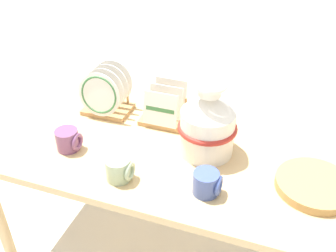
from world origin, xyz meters
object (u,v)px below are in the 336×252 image
(mug_sage_glaze, at_px, (119,169))
(mug_plum_glaze, at_px, (68,140))
(ceramic_vase, at_px, (208,123))
(dish_rack_square_plates, at_px, (166,112))
(mug_cobalt_glaze, at_px, (207,183))
(dish_rack_round_plates, at_px, (106,96))
(wicker_charger_stack, at_px, (314,185))

(mug_sage_glaze, bearing_deg, mug_plum_glaze, 160.82)
(mug_sage_glaze, bearing_deg, ceramic_vase, 46.15)
(dish_rack_square_plates, relative_size, mug_sage_glaze, 2.09)
(ceramic_vase, bearing_deg, mug_sage_glaze, -133.85)
(dish_rack_square_plates, relative_size, mug_cobalt_glaze, 2.09)
(dish_rack_round_plates, height_order, mug_plum_glaze, dish_rack_round_plates)
(dish_rack_round_plates, xyz_separation_m, mug_plum_glaze, (-0.02, -0.32, -0.04))
(mug_cobalt_glaze, bearing_deg, dish_rack_round_plates, 147.67)
(mug_sage_glaze, height_order, mug_plum_glaze, same)
(dish_rack_square_plates, relative_size, mug_plum_glaze, 2.09)
(dish_rack_round_plates, relative_size, wicker_charger_stack, 0.81)
(dish_rack_round_plates, xyz_separation_m, dish_rack_square_plates, (0.30, 0.02, -0.04))
(wicker_charger_stack, distance_m, mug_sage_glaze, 0.75)
(dish_rack_square_plates, distance_m, wicker_charger_stack, 0.74)
(mug_sage_glaze, bearing_deg, wicker_charger_stack, 15.16)
(dish_rack_round_plates, relative_size, dish_rack_square_plates, 1.05)
(dish_rack_square_plates, distance_m, mug_sage_glaze, 0.45)
(dish_rack_square_plates, bearing_deg, mug_plum_glaze, -132.48)
(dish_rack_square_plates, bearing_deg, mug_cobalt_glaze, -52.77)
(wicker_charger_stack, bearing_deg, mug_cobalt_glaze, -157.42)
(dish_rack_square_plates, bearing_deg, dish_rack_round_plates, -175.62)
(wicker_charger_stack, relative_size, mug_sage_glaze, 2.72)
(ceramic_vase, relative_size, mug_plum_glaze, 3.12)
(dish_rack_square_plates, bearing_deg, ceramic_vase, -34.04)
(dish_rack_square_plates, xyz_separation_m, wicker_charger_stack, (0.69, -0.25, -0.03))
(ceramic_vase, relative_size, wicker_charger_stack, 1.15)
(dish_rack_square_plates, distance_m, mug_plum_glaze, 0.47)
(dish_rack_round_plates, xyz_separation_m, mug_sage_glaze, (0.27, -0.43, -0.04))
(mug_plum_glaze, bearing_deg, mug_cobalt_glaze, -5.73)
(dish_rack_square_plates, height_order, mug_plum_glaze, dish_rack_square_plates)
(mug_sage_glaze, relative_size, mug_plum_glaze, 1.00)
(wicker_charger_stack, bearing_deg, dish_rack_square_plates, 159.96)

